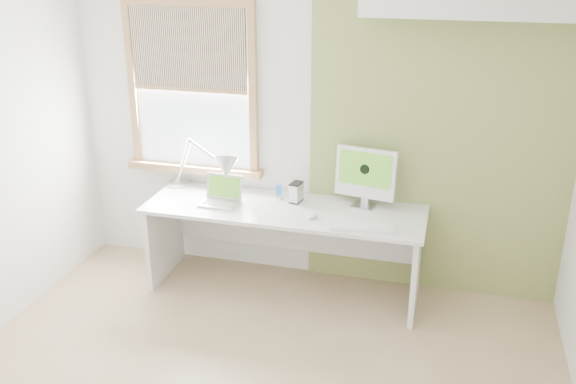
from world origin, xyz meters
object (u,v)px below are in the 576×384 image
(imac, at_px, (366,174))
(desk_lamp, at_px, (216,169))
(desk, at_px, (286,227))
(external_drive, at_px, (296,192))
(laptop, at_px, (222,196))

(imac, bearing_deg, desk_lamp, -175.66)
(desk, xyz_separation_m, external_drive, (0.06, 0.08, 0.28))
(desk, relative_size, imac, 4.52)
(laptop, distance_m, imac, 1.15)
(laptop, bearing_deg, desk_lamp, 123.53)
(desk_lamp, relative_size, external_drive, 4.57)
(laptop, bearing_deg, external_drive, 17.32)
(desk, height_order, external_drive, external_drive)
(desk_lamp, xyz_separation_m, laptop, (0.09, -0.14, -0.18))
(desk, distance_m, desk_lamp, 0.74)
(desk, bearing_deg, external_drive, 55.07)
(desk_lamp, bearing_deg, desk, -4.86)
(external_drive, xyz_separation_m, imac, (0.54, 0.06, 0.18))
(external_drive, height_order, imac, imac)
(desk, relative_size, laptop, 6.95)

